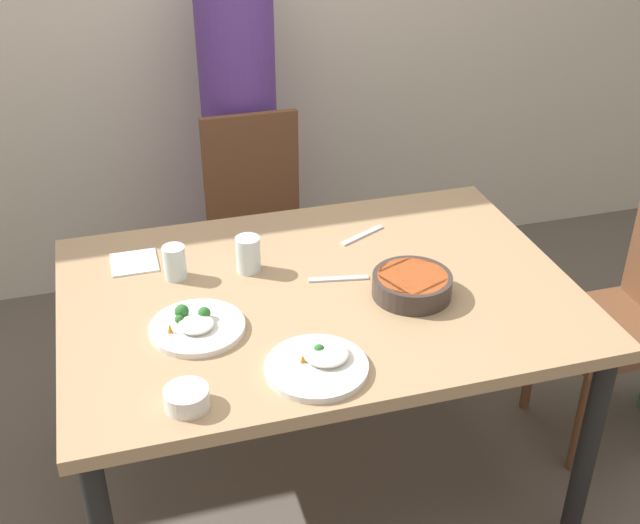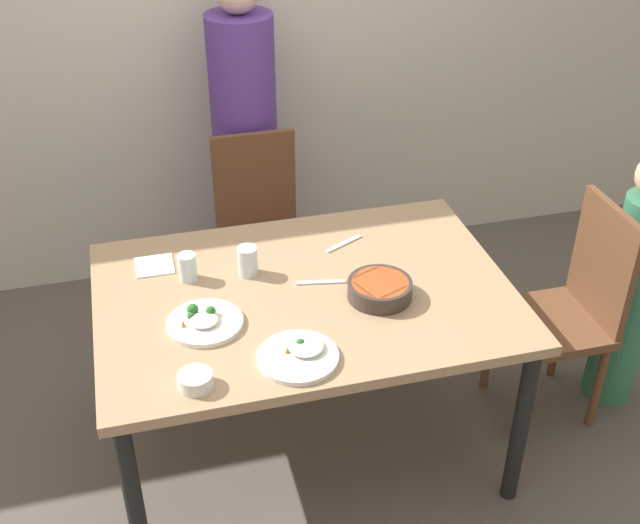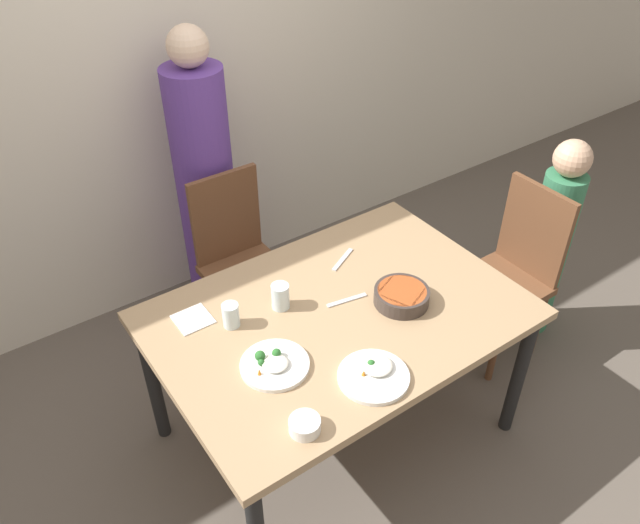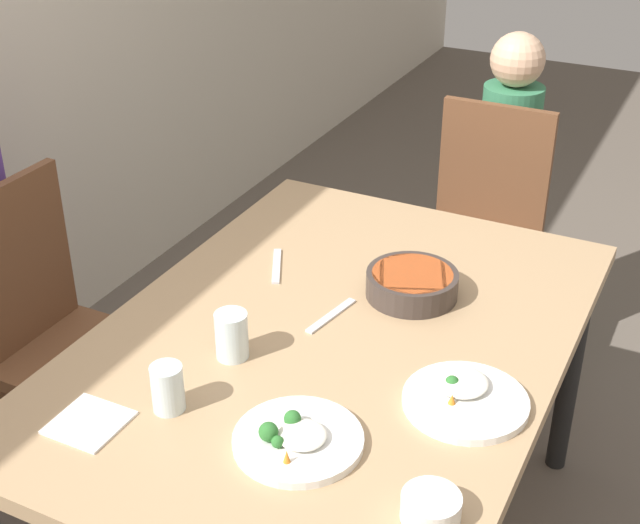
# 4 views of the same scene
# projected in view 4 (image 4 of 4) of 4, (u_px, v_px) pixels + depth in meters

# --- Properties ---
(dining_table) EXTENTS (1.48, 1.03, 0.76)m
(dining_table) POSITION_uv_depth(u_px,v_px,m) (331.00, 361.00, 2.11)
(dining_table) COLOR tan
(dining_table) RESTS_ON ground_plane
(chair_adult_spot) EXTENTS (0.40, 0.40, 0.95)m
(chair_adult_spot) POSITION_uv_depth(u_px,v_px,m) (60.00, 332.00, 2.53)
(chair_adult_spot) COLOR brown
(chair_adult_spot) RESTS_ON ground_plane
(chair_child_spot) EXTENTS (0.40, 0.40, 0.95)m
(chair_child_spot) POSITION_uv_depth(u_px,v_px,m) (478.00, 239.00, 3.03)
(chair_child_spot) COLOR brown
(chair_child_spot) RESTS_ON ground_plane
(person_child) EXTENTS (0.21, 0.21, 1.15)m
(person_child) POSITION_uv_depth(u_px,v_px,m) (503.00, 195.00, 3.22)
(person_child) COLOR #387F56
(person_child) RESTS_ON ground_plane
(bowl_curry) EXTENTS (0.23, 0.23, 0.06)m
(bowl_curry) POSITION_uv_depth(u_px,v_px,m) (412.00, 284.00, 2.21)
(bowl_curry) COLOR #3D332D
(bowl_curry) RESTS_ON dining_table
(plate_rice_adult) EXTENTS (0.26, 0.26, 0.05)m
(plate_rice_adult) POSITION_uv_depth(u_px,v_px,m) (464.00, 397.00, 1.85)
(plate_rice_adult) COLOR white
(plate_rice_adult) RESTS_ON dining_table
(plate_rice_child) EXTENTS (0.26, 0.26, 0.06)m
(plate_rice_child) POSITION_uv_depth(u_px,v_px,m) (297.00, 439.00, 1.73)
(plate_rice_child) COLOR white
(plate_rice_child) RESTS_ON dining_table
(bowl_rice_small) EXTENTS (0.11, 0.11, 0.05)m
(bowl_rice_small) POSITION_uv_depth(u_px,v_px,m) (431.00, 506.00, 1.56)
(bowl_rice_small) COLOR white
(bowl_rice_small) RESTS_ON dining_table
(glass_water_tall) EXTENTS (0.07, 0.07, 0.11)m
(glass_water_tall) POSITION_uv_depth(u_px,v_px,m) (232.00, 335.00, 1.97)
(glass_water_tall) COLOR silver
(glass_water_tall) RESTS_ON dining_table
(glass_water_short) EXTENTS (0.07, 0.07, 0.10)m
(glass_water_short) POSITION_uv_depth(u_px,v_px,m) (168.00, 388.00, 1.81)
(glass_water_short) COLOR silver
(glass_water_short) RESTS_ON dining_table
(napkin_folded) EXTENTS (0.14, 0.14, 0.01)m
(napkin_folded) POSITION_uv_depth(u_px,v_px,m) (89.00, 423.00, 1.79)
(napkin_folded) COLOR white
(napkin_folded) RESTS_ON dining_table
(fork_steel) EXTENTS (0.18, 0.05, 0.01)m
(fork_steel) POSITION_uv_depth(u_px,v_px,m) (331.00, 316.00, 2.14)
(fork_steel) COLOR silver
(fork_steel) RESTS_ON dining_table
(spoon_steel) EXTENTS (0.17, 0.10, 0.01)m
(spoon_steel) POSITION_uv_depth(u_px,v_px,m) (277.00, 266.00, 2.35)
(spoon_steel) COLOR silver
(spoon_steel) RESTS_ON dining_table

